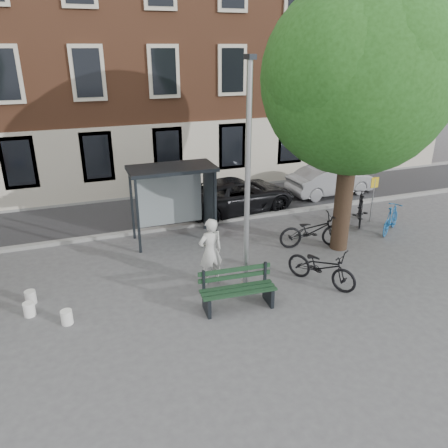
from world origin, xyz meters
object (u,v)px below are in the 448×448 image
lamppost (247,195)px  car_silver (331,180)px  bus_shelter (183,185)px  bike_c (321,267)px  bike_a (312,231)px  bike_d (361,208)px  bike_b (391,219)px  bench (237,291)px  painter (211,252)px  car_dark (237,195)px  notice_sign (374,191)px

lamppost → car_silver: 9.70m
bus_shelter → bike_c: (2.75, -4.49, -1.37)m
bike_a → bike_d: bearing=-54.6°
lamppost → bike_c: bearing=-10.2°
bike_b → bike_d: bearing=-12.0°
bench → lamppost: bearing=56.4°
bench → car_silver: (7.37, 7.17, 0.21)m
lamppost → painter: bearing=135.4°
bike_a → bike_c: (-1.04, -2.28, -0.03)m
painter → bike_d: painter is taller
painter → bench: bearing=91.6°
lamppost → bike_a: bearing=30.8°
painter → bike_d: size_ratio=0.97×
bench → car_dark: size_ratio=0.41×
bus_shelter → painter: (-0.14, -3.36, -0.94)m
bench → notice_sign: size_ratio=1.13×
bike_d → car_silver: car_silver is taller
car_dark → car_silver: car_dark is taller
bike_a → car_silver: car_silver is taller
lamppost → painter: 2.09m
painter → bike_c: bearing=149.9°
bench → bike_b: (7.00, 2.66, 0.06)m
bike_a → car_silver: (3.69, 4.62, 0.09)m
painter → bench: size_ratio=0.99×
car_dark → car_silver: 4.76m
bench → bike_d: size_ratio=0.98×
bench → bike_a: (3.67, 2.55, 0.12)m
painter → bike_b: (7.25, 1.27, -0.47)m
bench → bike_a: size_ratio=0.90×
painter → bike_b: size_ratio=1.14×
bike_b → car_dark: size_ratio=0.35×
car_dark → notice_sign: 5.25m
bike_c → car_dark: car_dark is taller
bench → bike_b: 7.49m
bike_a → bike_b: 3.33m
bike_c → bike_d: size_ratio=1.04×
bike_b → bike_d: size_ratio=0.85×
bus_shelter → bike_d: (6.63, -0.95, -1.31)m
bike_b → bike_c: 4.97m
car_dark → lamppost: bearing=152.9°
lamppost → painter: (-0.75, 0.74, -1.80)m
bus_shelter → notice_sign: bus_shelter is taller
car_silver → notice_sign: (-0.37, -3.39, 0.58)m
car_silver → bike_a: bearing=137.6°
bike_b → bench: bearing=76.0°
bus_shelter → car_silver: bus_shelter is taller
painter → bus_shelter: bearing=-101.3°
painter → bench: painter is taller
bench → bike_d: bearing=33.9°
lamppost → bus_shelter: lamppost is taller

